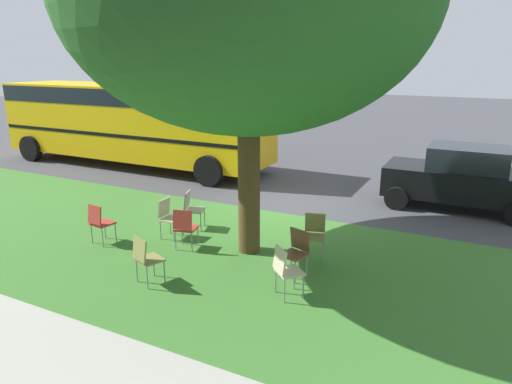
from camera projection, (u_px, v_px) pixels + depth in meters
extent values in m
plane|color=#424247|center=(283.00, 210.00, 12.03)|extent=(80.00, 80.00, 0.00)
cube|color=#3D752D|center=(219.00, 256.00, 9.29)|extent=(48.00, 6.00, 0.01)
cylinder|color=brown|center=(249.00, 173.00, 9.08)|extent=(0.44, 0.44, 3.30)
cube|color=beige|center=(290.00, 272.00, 7.62)|extent=(0.58, 0.58, 0.04)
cube|color=beige|center=(280.00, 260.00, 7.49)|extent=(0.35, 0.33, 0.40)
cylinder|color=gray|center=(303.00, 287.00, 7.58)|extent=(0.02, 0.02, 0.42)
cylinder|color=gray|center=(294.00, 278.00, 7.90)|extent=(0.02, 0.02, 0.42)
cylinder|color=gray|center=(284.00, 291.00, 7.46)|extent=(0.02, 0.02, 0.42)
cylinder|color=gray|center=(276.00, 281.00, 7.78)|extent=(0.02, 0.02, 0.42)
cube|color=olive|center=(150.00, 260.00, 8.07)|extent=(0.53, 0.52, 0.04)
cube|color=olive|center=(140.00, 250.00, 7.89)|extent=(0.40, 0.22, 0.40)
cylinder|color=gray|center=(164.00, 272.00, 8.12)|extent=(0.02, 0.02, 0.42)
cylinder|color=gray|center=(154.00, 265.00, 8.37)|extent=(0.02, 0.02, 0.42)
cylinder|color=gray|center=(147.00, 278.00, 7.90)|extent=(0.02, 0.02, 0.42)
cylinder|color=gray|center=(137.00, 271.00, 8.15)|extent=(0.02, 0.02, 0.42)
cube|color=#B7332D|center=(103.00, 223.00, 9.83)|extent=(0.47, 0.46, 0.04)
cube|color=#B7332D|center=(95.00, 215.00, 9.62)|extent=(0.41, 0.14, 0.40)
cylinder|color=gray|center=(116.00, 233.00, 9.93)|extent=(0.02, 0.02, 0.42)
cylinder|color=gray|center=(105.00, 229.00, 10.13)|extent=(0.02, 0.02, 0.42)
cylinder|color=gray|center=(103.00, 238.00, 9.66)|extent=(0.02, 0.02, 0.42)
cylinder|color=gray|center=(92.00, 234.00, 9.86)|extent=(0.02, 0.02, 0.42)
cube|color=brown|center=(293.00, 255.00, 8.27)|extent=(0.51, 0.50, 0.04)
cube|color=brown|center=(300.00, 239.00, 8.33)|extent=(0.41, 0.19, 0.40)
cylinder|color=gray|center=(279.00, 267.00, 8.33)|extent=(0.02, 0.02, 0.42)
cylinder|color=gray|center=(295.00, 273.00, 8.10)|extent=(0.02, 0.02, 0.42)
cylinder|color=gray|center=(291.00, 261.00, 8.57)|extent=(0.02, 0.02, 0.42)
cylinder|color=gray|center=(307.00, 266.00, 8.34)|extent=(0.02, 0.02, 0.42)
cube|color=beige|center=(171.00, 219.00, 10.09)|extent=(0.41, 0.43, 0.04)
cube|color=beige|center=(164.00, 207.00, 10.10)|extent=(0.10, 0.40, 0.40)
cylinder|color=gray|center=(174.00, 233.00, 9.93)|extent=(0.02, 0.02, 0.42)
cylinder|color=gray|center=(183.00, 227.00, 10.25)|extent=(0.02, 0.02, 0.42)
cylinder|color=gray|center=(161.00, 230.00, 10.07)|extent=(0.02, 0.02, 0.42)
cylinder|color=gray|center=(170.00, 225.00, 10.38)|extent=(0.02, 0.02, 0.42)
cube|color=#ADA393|center=(195.00, 210.00, 10.68)|extent=(0.52, 0.53, 0.04)
cube|color=#ADA393|center=(187.00, 200.00, 10.64)|extent=(0.21, 0.40, 0.40)
cylinder|color=gray|center=(201.00, 222.00, 10.56)|extent=(0.02, 0.02, 0.42)
cylinder|color=gray|center=(204.00, 217.00, 10.90)|extent=(0.02, 0.02, 0.42)
cylinder|color=gray|center=(186.00, 222.00, 10.60)|extent=(0.02, 0.02, 0.42)
cylinder|color=gray|center=(190.00, 216.00, 10.94)|extent=(0.02, 0.02, 0.42)
cube|color=olive|center=(314.00, 237.00, 9.07)|extent=(0.51, 0.50, 0.04)
cube|color=olive|center=(315.00, 223.00, 9.17)|extent=(0.41, 0.19, 0.40)
cylinder|color=gray|center=(304.00, 251.00, 9.01)|extent=(0.02, 0.02, 0.42)
cylinder|color=gray|center=(322.00, 252.00, 8.94)|extent=(0.02, 0.02, 0.42)
cylinder|color=gray|center=(305.00, 244.00, 9.33)|extent=(0.02, 0.02, 0.42)
cylinder|color=gray|center=(323.00, 245.00, 9.26)|extent=(0.02, 0.02, 0.42)
cube|color=#B7332D|center=(186.00, 228.00, 9.55)|extent=(0.50, 0.48, 0.04)
cube|color=#B7332D|center=(182.00, 220.00, 9.32)|extent=(0.41, 0.17, 0.40)
cylinder|color=gray|center=(198.00, 236.00, 9.73)|extent=(0.02, 0.02, 0.42)
cylinder|color=gray|center=(182.00, 235.00, 9.82)|extent=(0.02, 0.02, 0.42)
cylinder|color=gray|center=(192.00, 242.00, 9.42)|extent=(0.02, 0.02, 0.42)
cylinder|color=gray|center=(175.00, 241.00, 9.50)|extent=(0.02, 0.02, 0.42)
cube|color=black|center=(459.00, 183.00, 12.07)|extent=(3.70, 1.64, 0.76)
cube|color=#1E232B|center=(468.00, 159.00, 11.82)|extent=(1.90, 1.44, 0.64)
cylinder|color=black|center=(396.00, 198.00, 12.04)|extent=(0.60, 0.18, 0.60)
cylinder|color=black|center=(408.00, 183.00, 13.53)|extent=(0.60, 0.18, 0.60)
cube|color=yellow|center=(133.00, 121.00, 16.66)|extent=(10.40, 2.44, 2.50)
cube|color=black|center=(133.00, 130.00, 16.76)|extent=(10.30, 2.46, 0.12)
cube|color=black|center=(131.00, 95.00, 16.41)|extent=(10.30, 2.46, 0.56)
cylinder|color=black|center=(31.00, 148.00, 17.64)|extent=(0.96, 0.28, 0.96)
cylinder|color=black|center=(82.00, 138.00, 19.80)|extent=(0.96, 0.28, 0.96)
cylinder|color=black|center=(209.00, 171.00, 14.18)|extent=(0.96, 0.28, 0.96)
cylinder|color=black|center=(247.00, 156.00, 16.34)|extent=(0.96, 0.28, 0.96)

